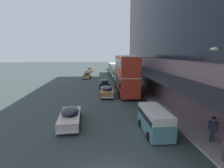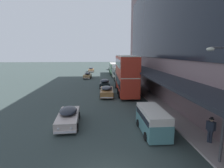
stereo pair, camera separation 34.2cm
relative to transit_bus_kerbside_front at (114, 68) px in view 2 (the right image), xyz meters
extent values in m
cube|color=#4A995A|center=(0.00, 0.00, -0.12)|extent=(2.62, 9.87, 2.84)
cube|color=black|center=(0.00, 0.00, 0.22)|extent=(2.66, 9.08, 1.25)
cube|color=silver|center=(0.00, 0.00, 1.35)|extent=(2.52, 9.87, 0.12)
cube|color=black|center=(0.04, 4.96, 1.05)|extent=(1.28, 0.07, 0.36)
cylinder|color=black|center=(-1.25, 3.36, -1.40)|extent=(0.26, 1.00, 1.00)
cylinder|color=black|center=(1.30, 3.34, -1.40)|extent=(0.26, 1.00, 1.00)
cylinder|color=black|center=(-1.30, -3.05, -1.40)|extent=(0.26, 1.00, 1.00)
cylinder|color=black|center=(1.25, -3.07, -1.40)|extent=(0.26, 1.00, 1.00)
cube|color=#B62E1F|center=(-0.31, -25.30, -0.19)|extent=(2.95, 10.98, 2.71)
cube|color=black|center=(-0.31, -25.30, 0.13)|extent=(2.96, 10.11, 1.19)
cube|color=silver|center=(-0.31, -25.30, 1.21)|extent=(2.85, 10.97, 0.12)
cube|color=#B62E1F|center=(-0.31, -25.30, 2.62)|extent=(2.95, 10.98, 2.71)
cube|color=black|center=(-0.31, -25.30, 2.94)|extent=(2.96, 10.11, 1.19)
cube|color=silver|center=(-0.31, -25.30, 4.02)|extent=(2.85, 10.97, 0.12)
cube|color=black|center=(-0.13, -19.82, 3.72)|extent=(1.30, 0.10, 0.36)
cylinder|color=black|center=(-1.48, -21.56, -1.40)|extent=(0.28, 1.01, 1.00)
cylinder|color=black|center=(1.11, -21.64, -1.40)|extent=(0.28, 1.01, 1.00)
cylinder|color=black|center=(-1.72, -28.64, -1.40)|extent=(0.28, 1.01, 1.00)
cylinder|color=black|center=(0.88, -28.72, -1.40)|extent=(0.28, 1.01, 1.00)
cylinder|color=black|center=(-1.63, -26.08, -1.40)|extent=(0.28, 1.01, 1.00)
cylinder|color=black|center=(0.96, -26.16, -1.40)|extent=(0.28, 1.01, 1.00)
cube|color=beige|center=(0.13, -10.63, -0.17)|extent=(2.79, 9.19, 2.76)
cube|color=black|center=(0.13, -10.63, 0.16)|extent=(2.82, 8.46, 1.21)
cube|color=silver|center=(0.13, -10.63, 1.26)|extent=(2.69, 9.19, 0.12)
cube|color=black|center=(0.03, -6.02, 0.96)|extent=(1.30, 0.09, 0.36)
cylinder|color=black|center=(-1.23, -7.55, -1.40)|extent=(0.27, 1.01, 1.00)
cylinder|color=black|center=(1.36, -7.49, -1.40)|extent=(0.27, 1.01, 1.00)
cylinder|color=black|center=(-1.10, -13.49, -1.40)|extent=(0.27, 1.01, 1.00)
cylinder|color=black|center=(1.49, -13.43, -1.40)|extent=(0.27, 1.01, 1.00)
cube|color=black|center=(-3.52, -20.47, -1.29)|extent=(1.96, 4.27, 0.78)
ellipsoid|color=#1E232D|center=(-3.52, -20.69, -0.62)|extent=(1.69, 2.37, 0.61)
cube|color=silver|center=(-3.46, -18.31, -1.53)|extent=(1.75, 0.17, 0.14)
cube|color=silver|center=(-3.58, -22.63, -1.53)|extent=(1.75, 0.17, 0.14)
sphere|color=silver|center=(-3.96, -18.33, -1.24)|extent=(0.18, 0.18, 0.18)
sphere|color=silver|center=(-2.95, -18.36, -1.24)|extent=(0.18, 0.18, 0.18)
cylinder|color=black|center=(-4.40, -19.14, -1.58)|extent=(0.16, 0.64, 0.64)
cylinder|color=black|center=(-2.56, -19.19, -1.58)|extent=(0.16, 0.64, 0.64)
cylinder|color=black|center=(-4.48, -21.76, -1.58)|extent=(0.16, 0.64, 0.64)
cylinder|color=black|center=(-2.63, -21.81, -1.58)|extent=(0.16, 0.64, 0.64)
cube|color=#9C6D39|center=(-3.44, -27.26, -1.25)|extent=(2.04, 4.77, 0.84)
ellipsoid|color=#1E232D|center=(-3.45, -27.49, -0.60)|extent=(1.72, 2.65, 0.51)
cube|color=silver|center=(-3.33, -24.87, -1.53)|extent=(1.74, 0.20, 0.14)
cube|color=silver|center=(-3.56, -29.65, -1.53)|extent=(1.74, 0.20, 0.14)
sphere|color=silver|center=(-3.83, -24.87, -1.20)|extent=(0.18, 0.18, 0.18)
sphere|color=silver|center=(-2.83, -24.92, -1.20)|extent=(0.18, 0.18, 0.18)
cylinder|color=black|center=(-4.29, -25.76, -1.58)|extent=(0.17, 0.65, 0.64)
cylinder|color=black|center=(-2.46, -25.85, -1.58)|extent=(0.17, 0.65, 0.64)
cylinder|color=black|center=(-4.42, -28.67, -1.58)|extent=(0.17, 0.65, 0.64)
cylinder|color=black|center=(-2.60, -28.75, -1.58)|extent=(0.17, 0.65, 0.64)
cube|color=beige|center=(-7.35, -37.61, -1.28)|extent=(2.03, 4.68, 0.80)
ellipsoid|color=#1E232D|center=(-7.36, -37.38, -0.64)|extent=(1.70, 2.61, 0.52)
cube|color=silver|center=(-7.21, -39.95, -1.53)|extent=(1.68, 0.22, 0.14)
cube|color=silver|center=(-7.48, -35.27, -1.53)|extent=(1.68, 0.22, 0.14)
sphere|color=silver|center=(-6.73, -39.89, -1.23)|extent=(0.18, 0.18, 0.18)
sphere|color=silver|center=(-7.70, -39.95, -1.23)|extent=(0.18, 0.18, 0.18)
cylinder|color=black|center=(-6.38, -38.98, -1.58)|extent=(0.18, 0.65, 0.64)
cylinder|color=black|center=(-8.14, -39.08, -1.58)|extent=(0.18, 0.65, 0.64)
cylinder|color=black|center=(-6.55, -36.14, -1.58)|extent=(0.18, 0.65, 0.64)
cylinder|color=black|center=(-8.31, -36.24, -1.58)|extent=(0.18, 0.65, 0.64)
cube|color=gray|center=(0.11, 13.98, -1.26)|extent=(1.94, 4.31, 0.84)
ellipsoid|color=#1E232D|center=(0.12, 13.77, -0.57)|extent=(1.64, 2.40, 0.58)
cube|color=silver|center=(0.01, 16.14, -1.53)|extent=(1.66, 0.20, 0.14)
cube|color=silver|center=(0.22, 11.82, -1.53)|extent=(1.66, 0.20, 0.14)
sphere|color=silver|center=(-0.47, 16.09, -1.21)|extent=(0.18, 0.18, 0.18)
sphere|color=silver|center=(0.49, 16.14, -1.21)|extent=(0.18, 0.18, 0.18)
cylinder|color=black|center=(-0.82, 15.25, -1.58)|extent=(0.17, 0.65, 0.64)
cylinder|color=black|center=(0.92, 15.33, -1.58)|extent=(0.17, 0.65, 0.64)
cylinder|color=black|center=(-0.69, 12.63, -1.58)|extent=(0.17, 0.65, 0.64)
cylinder|color=black|center=(1.05, 12.71, -1.58)|extent=(0.17, 0.65, 0.64)
cube|color=olive|center=(-7.53, -8.48, -1.27)|extent=(1.93, 4.31, 0.80)
ellipsoid|color=#1E232D|center=(-7.52, -8.27, -0.65)|extent=(1.62, 2.40, 0.50)
cube|color=silver|center=(-7.66, -10.64, -1.53)|extent=(1.61, 0.21, 0.14)
cube|color=silver|center=(-7.41, -6.32, -1.53)|extent=(1.61, 0.21, 0.14)
sphere|color=silver|center=(-7.20, -10.63, -1.22)|extent=(0.18, 0.18, 0.18)
sphere|color=silver|center=(-8.12, -10.58, -1.22)|extent=(0.18, 0.18, 0.18)
cylinder|color=black|center=(-6.77, -9.84, -1.58)|extent=(0.18, 0.65, 0.64)
cylinder|color=black|center=(-8.45, -9.74, -1.58)|extent=(0.18, 0.65, 0.64)
cylinder|color=black|center=(-6.61, -7.22, -1.58)|extent=(0.18, 0.65, 0.64)
cylinder|color=black|center=(-8.30, -7.12, -1.58)|extent=(0.18, 0.65, 0.64)
cube|color=#A16F3F|center=(-7.33, 7.20, -1.30)|extent=(1.83, 4.30, 0.75)
ellipsoid|color=#1E232D|center=(-7.34, 7.41, -0.69)|extent=(1.59, 2.38, 0.51)
cube|color=silver|center=(-7.29, 5.02, -1.53)|extent=(1.67, 0.15, 0.14)
cube|color=silver|center=(-7.37, 9.39, -1.53)|extent=(1.67, 0.15, 0.14)
sphere|color=silver|center=(-6.81, 5.05, -1.25)|extent=(0.18, 0.18, 0.18)
sphere|color=silver|center=(-7.78, 5.04, -1.25)|extent=(0.18, 0.18, 0.18)
cylinder|color=black|center=(-6.43, 5.89, -1.58)|extent=(0.15, 0.64, 0.64)
cylinder|color=black|center=(-8.19, 5.86, -1.58)|extent=(0.15, 0.64, 0.64)
cylinder|color=black|center=(-6.48, 8.54, -1.58)|extent=(0.15, 0.64, 0.64)
cylinder|color=black|center=(-8.23, 8.51, -1.58)|extent=(0.15, 0.64, 0.64)
cube|color=teal|center=(-0.30, -39.71, -1.14)|extent=(1.77, 4.31, 1.29)
cube|color=silver|center=(-0.30, -39.71, -0.35)|extent=(1.73, 4.22, 0.83)
cube|color=black|center=(-0.30, -39.71, -0.44)|extent=(1.81, 3.88, 0.41)
ellipsoid|color=teal|center=(-0.31, -37.61, -1.00)|extent=(1.61, 0.61, 1.11)
cylinder|color=black|center=(-1.18, -38.47, -1.58)|extent=(0.16, 0.64, 0.64)
cylinder|color=black|center=(0.57, -38.46, -1.58)|extent=(0.16, 0.64, 0.64)
cylinder|color=black|center=(-1.17, -40.96, -1.58)|extent=(0.16, 0.64, 0.64)
cylinder|color=black|center=(0.58, -40.95, -1.58)|extent=(0.16, 0.64, 0.64)
cylinder|color=#2A3242|center=(3.24, -41.87, -1.32)|extent=(0.16, 0.16, 0.85)
cylinder|color=#2A3242|center=(3.11, -41.77, -1.32)|extent=(0.16, 0.16, 0.85)
cube|color=#2A3242|center=(3.17, -41.82, -0.55)|extent=(0.46, 0.44, 0.70)
cylinder|color=#2A3242|center=(3.38, -41.98, -0.51)|extent=(0.10, 0.10, 0.63)
cylinder|color=#2A3242|center=(2.97, -41.65, -0.51)|extent=(0.10, 0.10, 0.63)
sphere|color=tan|center=(3.17, -41.82, -0.09)|extent=(0.22, 0.22, 0.22)
cylinder|color=black|center=(3.17, -41.82, -0.01)|extent=(0.33, 0.33, 0.02)
cylinder|color=black|center=(3.17, -41.82, 0.05)|extent=(0.21, 0.21, 0.12)
cylinder|color=#4C4C51|center=(1.79, -43.98, 4.75)|extent=(1.20, 0.10, 0.10)
ellipsoid|color=silver|center=(1.19, -43.98, 4.67)|extent=(0.44, 0.28, 0.20)
camera|label=1|loc=(-4.84, -52.67, 4.48)|focal=28.00mm
camera|label=2|loc=(-4.50, -52.70, 4.48)|focal=28.00mm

